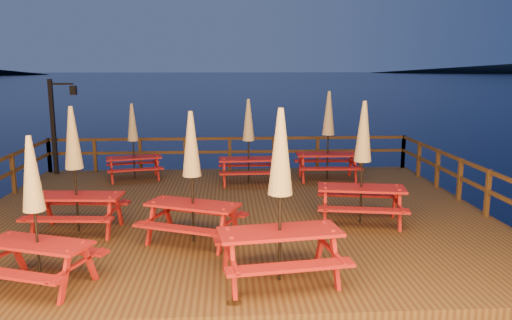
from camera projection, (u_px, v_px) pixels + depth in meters
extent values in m
plane|color=black|center=(231.00, 228.00, 11.90)|extent=(500.00, 500.00, 0.00)
cube|color=#432A15|center=(231.00, 220.00, 11.86)|extent=(12.00, 10.00, 0.40)
cylinder|color=#392712|center=(57.00, 194.00, 16.15)|extent=(0.24, 0.24, 1.40)
cylinder|color=#392712|center=(230.00, 192.00, 16.47)|extent=(0.24, 0.24, 1.40)
cylinder|color=#392712|center=(396.00, 190.00, 16.78)|extent=(0.24, 0.24, 1.40)
cube|color=#392712|center=(230.00, 138.00, 16.38)|extent=(11.70, 0.06, 0.09)
cube|color=#392712|center=(230.00, 152.00, 16.47)|extent=(11.70, 0.06, 0.09)
cube|color=#392712|center=(86.00, 155.00, 16.21)|extent=(0.10, 0.10, 1.10)
cube|color=#392712|center=(230.00, 153.00, 16.48)|extent=(0.10, 0.10, 1.10)
cube|color=#392712|center=(369.00, 152.00, 16.74)|extent=(0.10, 0.10, 1.10)
cube|color=#392712|center=(38.00, 161.00, 15.19)|extent=(0.10, 0.10, 1.10)
cube|color=#392712|center=(475.00, 166.00, 11.96)|extent=(0.06, 9.70, 0.09)
cube|color=#392712|center=(473.00, 184.00, 12.04)|extent=(0.06, 9.70, 0.09)
cube|color=#392712|center=(473.00, 186.00, 12.05)|extent=(0.10, 0.10, 1.10)
cube|color=#392712|center=(414.00, 157.00, 15.86)|extent=(0.10, 0.10, 1.10)
cube|color=black|center=(53.00, 127.00, 15.69)|extent=(0.12, 0.12, 3.00)
cube|color=black|center=(61.00, 84.00, 15.46)|extent=(0.70, 0.06, 0.06)
cube|color=black|center=(73.00, 90.00, 15.51)|extent=(0.18, 0.18, 0.28)
sphere|color=#FFC366|center=(73.00, 90.00, 15.51)|extent=(0.14, 0.14, 0.14)
cube|color=maroon|center=(38.00, 244.00, 7.75)|extent=(1.80, 1.18, 0.05)
cube|color=maroon|center=(62.00, 248.00, 8.32)|extent=(1.66, 0.81, 0.05)
cube|color=maroon|center=(13.00, 275.00, 7.27)|extent=(1.66, 0.81, 0.05)
cube|color=maroon|center=(17.00, 253.00, 8.29)|extent=(0.08, 0.11, 0.70)
cube|color=maroon|center=(90.00, 262.00, 7.91)|extent=(0.08, 0.11, 0.70)
cube|color=maroon|center=(65.00, 278.00, 7.33)|extent=(0.08, 0.11, 0.70)
cylinder|color=black|center=(35.00, 215.00, 7.66)|extent=(0.04, 0.04, 2.32)
cone|color=tan|center=(31.00, 174.00, 7.54)|extent=(0.33, 0.33, 1.16)
sphere|color=black|center=(28.00, 138.00, 7.43)|extent=(0.07, 0.07, 0.07)
cube|color=maroon|center=(249.00, 159.00, 14.55)|extent=(1.75, 0.72, 0.05)
cube|color=maroon|center=(247.00, 165.00, 15.17)|extent=(1.74, 0.32, 0.05)
cube|color=maroon|center=(250.00, 173.00, 14.04)|extent=(1.74, 0.32, 0.05)
cube|color=maroon|center=(224.00, 169.00, 14.87)|extent=(0.06, 0.10, 0.72)
cube|color=maroon|center=(224.00, 174.00, 14.25)|extent=(0.06, 0.10, 0.72)
cube|color=maroon|center=(272.00, 169.00, 14.99)|extent=(0.06, 0.10, 0.72)
cube|color=maroon|center=(274.00, 173.00, 14.37)|extent=(0.06, 0.10, 0.72)
cylinder|color=black|center=(249.00, 143.00, 14.46)|extent=(0.04, 0.04, 2.40)
cone|color=tan|center=(248.00, 120.00, 14.34)|extent=(0.35, 0.35, 1.20)
sphere|color=black|center=(248.00, 100.00, 14.23)|extent=(0.07, 0.07, 0.07)
cube|color=maroon|center=(328.00, 154.00, 15.03)|extent=(1.89, 0.79, 0.05)
cube|color=maroon|center=(324.00, 161.00, 15.70)|extent=(1.87, 0.36, 0.05)
cube|color=maroon|center=(331.00, 169.00, 14.48)|extent=(1.87, 0.36, 0.05)
cube|color=maroon|center=(300.00, 165.00, 15.42)|extent=(0.07, 0.11, 0.78)
cube|color=maroon|center=(303.00, 169.00, 14.75)|extent=(0.07, 0.11, 0.78)
cube|color=maroon|center=(350.00, 165.00, 15.46)|extent=(0.07, 0.11, 0.78)
cube|color=maroon|center=(355.00, 169.00, 14.78)|extent=(0.07, 0.11, 0.78)
cylinder|color=black|center=(328.00, 137.00, 14.93)|extent=(0.05, 0.05, 2.59)
cone|color=tan|center=(329.00, 113.00, 14.80)|extent=(0.37, 0.37, 1.30)
sphere|color=black|center=(329.00, 93.00, 14.68)|extent=(0.07, 0.07, 0.07)
cube|color=maroon|center=(76.00, 196.00, 10.30)|extent=(1.88, 0.86, 0.05)
cube|color=maroon|center=(88.00, 202.00, 10.95)|extent=(1.85, 0.43, 0.05)
cube|color=maroon|center=(66.00, 219.00, 9.75)|extent=(1.85, 0.43, 0.05)
cube|color=maroon|center=(48.00, 209.00, 10.71)|extent=(0.07, 0.11, 0.76)
cube|color=maroon|center=(34.00, 218.00, 10.05)|extent=(0.07, 0.11, 0.76)
cube|color=maroon|center=(119.00, 209.00, 10.68)|extent=(0.07, 0.11, 0.76)
cube|color=maroon|center=(109.00, 219.00, 10.02)|extent=(0.07, 0.11, 0.76)
cylinder|color=black|center=(75.00, 172.00, 10.20)|extent=(0.04, 0.04, 2.54)
cone|color=tan|center=(72.00, 138.00, 10.07)|extent=(0.37, 0.37, 1.27)
sphere|color=black|center=(70.00, 108.00, 9.96)|extent=(0.07, 0.07, 0.07)
cube|color=maroon|center=(280.00, 232.00, 7.94)|extent=(2.04, 1.03, 0.05)
cube|color=maroon|center=(270.00, 238.00, 8.62)|extent=(1.97, 0.58, 0.05)
cube|color=maroon|center=(290.00, 267.00, 7.37)|extent=(1.97, 0.58, 0.05)
cube|color=maroon|center=(226.00, 252.00, 8.20)|extent=(0.08, 0.12, 0.81)
cube|color=maroon|center=(233.00, 269.00, 7.51)|extent=(0.08, 0.12, 0.81)
cube|color=maroon|center=(320.00, 245.00, 8.52)|extent=(0.08, 0.12, 0.81)
cube|color=maroon|center=(335.00, 261.00, 7.83)|extent=(0.08, 0.12, 0.81)
cylinder|color=black|center=(280.00, 199.00, 7.84)|extent=(0.05, 0.05, 2.71)
cone|color=tan|center=(281.00, 152.00, 7.69)|extent=(0.39, 0.39, 1.35)
sphere|color=black|center=(281.00, 111.00, 7.58)|extent=(0.08, 0.08, 0.08)
cube|color=maroon|center=(134.00, 158.00, 15.08)|extent=(1.71, 1.01, 0.04)
cube|color=maroon|center=(133.00, 163.00, 15.63)|extent=(1.62, 0.64, 0.04)
cube|color=maroon|center=(136.00, 170.00, 14.63)|extent=(1.62, 0.64, 0.04)
cube|color=maroon|center=(111.00, 168.00, 15.22)|extent=(0.07, 0.10, 0.67)
cube|color=maroon|center=(112.00, 172.00, 14.67)|extent=(0.07, 0.10, 0.67)
cube|color=maroon|center=(156.00, 165.00, 15.62)|extent=(0.07, 0.10, 0.67)
cube|color=maroon|center=(158.00, 169.00, 15.07)|extent=(0.07, 0.10, 0.67)
cylinder|color=black|center=(133.00, 143.00, 15.00)|extent=(0.04, 0.04, 2.23)
cone|color=tan|center=(132.00, 122.00, 14.88)|extent=(0.32, 0.32, 1.12)
sphere|color=black|center=(131.00, 105.00, 14.78)|extent=(0.06, 0.06, 0.06)
cube|color=maroon|center=(193.00, 205.00, 9.72)|extent=(1.93, 1.34, 0.05)
cube|color=maroon|center=(206.00, 211.00, 10.33)|extent=(1.77, 0.95, 0.05)
cube|color=maroon|center=(179.00, 229.00, 9.22)|extent=(1.77, 0.95, 0.05)
cube|color=maroon|center=(168.00, 215.00, 10.34)|extent=(0.09, 0.12, 0.75)
cube|color=maroon|center=(151.00, 224.00, 9.73)|extent=(0.09, 0.12, 0.75)
cube|color=maroon|center=(235.00, 222.00, 9.85)|extent=(0.09, 0.12, 0.75)
cube|color=maroon|center=(222.00, 232.00, 9.24)|extent=(0.09, 0.12, 0.75)
cylinder|color=black|center=(192.00, 180.00, 9.63)|extent=(0.04, 0.04, 2.50)
cone|color=tan|center=(191.00, 144.00, 9.49)|extent=(0.36, 0.36, 1.25)
sphere|color=black|center=(190.00, 113.00, 9.39)|extent=(0.07, 0.07, 0.07)
cube|color=maroon|center=(361.00, 188.00, 10.89)|extent=(1.97, 1.05, 0.05)
cube|color=maroon|center=(358.00, 195.00, 11.56)|extent=(1.90, 0.62, 0.05)
cube|color=maroon|center=(363.00, 210.00, 10.34)|extent=(1.90, 0.62, 0.05)
cube|color=maroon|center=(325.00, 200.00, 11.39)|extent=(0.08, 0.11, 0.78)
cube|color=maroon|center=(325.00, 209.00, 10.72)|extent=(0.08, 0.11, 0.78)
cube|color=maroon|center=(395.00, 202.00, 11.21)|extent=(0.08, 0.11, 0.78)
cube|color=maroon|center=(400.00, 211.00, 10.54)|extent=(0.08, 0.11, 0.78)
cylinder|color=black|center=(362.00, 165.00, 10.79)|extent=(0.05, 0.05, 2.60)
cone|color=tan|center=(364.00, 131.00, 10.65)|extent=(0.37, 0.37, 1.30)
sphere|color=black|center=(365.00, 103.00, 10.54)|extent=(0.07, 0.07, 0.07)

